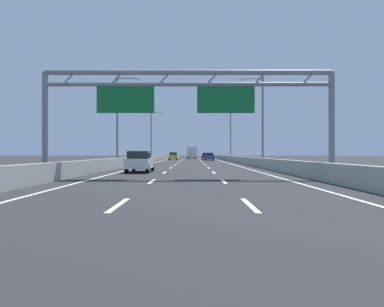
# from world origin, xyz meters

# --- Properties ---
(ground_plane) EXTENTS (260.00, 260.00, 0.00)m
(ground_plane) POSITION_xyz_m (0.00, 100.00, 0.00)
(ground_plane) COLOR #262628
(lane_dash_left_1) EXTENTS (0.16, 3.00, 0.01)m
(lane_dash_left_1) POSITION_xyz_m (-1.80, 12.50, 0.01)
(lane_dash_left_1) COLOR white
(lane_dash_left_1) RESTS_ON ground_plane
(lane_dash_left_2) EXTENTS (0.16, 3.00, 0.01)m
(lane_dash_left_2) POSITION_xyz_m (-1.80, 21.50, 0.01)
(lane_dash_left_2) COLOR white
(lane_dash_left_2) RESTS_ON ground_plane
(lane_dash_left_3) EXTENTS (0.16, 3.00, 0.01)m
(lane_dash_left_3) POSITION_xyz_m (-1.80, 30.50, 0.01)
(lane_dash_left_3) COLOR white
(lane_dash_left_3) RESTS_ON ground_plane
(lane_dash_left_4) EXTENTS (0.16, 3.00, 0.01)m
(lane_dash_left_4) POSITION_xyz_m (-1.80, 39.50, 0.01)
(lane_dash_left_4) COLOR white
(lane_dash_left_4) RESTS_ON ground_plane
(lane_dash_left_5) EXTENTS (0.16, 3.00, 0.01)m
(lane_dash_left_5) POSITION_xyz_m (-1.80, 48.50, 0.01)
(lane_dash_left_5) COLOR white
(lane_dash_left_5) RESTS_ON ground_plane
(lane_dash_left_6) EXTENTS (0.16, 3.00, 0.01)m
(lane_dash_left_6) POSITION_xyz_m (-1.80, 57.50, 0.01)
(lane_dash_left_6) COLOR white
(lane_dash_left_6) RESTS_ON ground_plane
(lane_dash_left_7) EXTENTS (0.16, 3.00, 0.01)m
(lane_dash_left_7) POSITION_xyz_m (-1.80, 66.50, 0.01)
(lane_dash_left_7) COLOR white
(lane_dash_left_7) RESTS_ON ground_plane
(lane_dash_left_8) EXTENTS (0.16, 3.00, 0.01)m
(lane_dash_left_8) POSITION_xyz_m (-1.80, 75.50, 0.01)
(lane_dash_left_8) COLOR white
(lane_dash_left_8) RESTS_ON ground_plane
(lane_dash_left_9) EXTENTS (0.16, 3.00, 0.01)m
(lane_dash_left_9) POSITION_xyz_m (-1.80, 84.50, 0.01)
(lane_dash_left_9) COLOR white
(lane_dash_left_9) RESTS_ON ground_plane
(lane_dash_left_10) EXTENTS (0.16, 3.00, 0.01)m
(lane_dash_left_10) POSITION_xyz_m (-1.80, 93.50, 0.01)
(lane_dash_left_10) COLOR white
(lane_dash_left_10) RESTS_ON ground_plane
(lane_dash_left_11) EXTENTS (0.16, 3.00, 0.01)m
(lane_dash_left_11) POSITION_xyz_m (-1.80, 102.50, 0.01)
(lane_dash_left_11) COLOR white
(lane_dash_left_11) RESTS_ON ground_plane
(lane_dash_left_12) EXTENTS (0.16, 3.00, 0.01)m
(lane_dash_left_12) POSITION_xyz_m (-1.80, 111.50, 0.01)
(lane_dash_left_12) COLOR white
(lane_dash_left_12) RESTS_ON ground_plane
(lane_dash_left_13) EXTENTS (0.16, 3.00, 0.01)m
(lane_dash_left_13) POSITION_xyz_m (-1.80, 120.50, 0.01)
(lane_dash_left_13) COLOR white
(lane_dash_left_13) RESTS_ON ground_plane
(lane_dash_left_14) EXTENTS (0.16, 3.00, 0.01)m
(lane_dash_left_14) POSITION_xyz_m (-1.80, 129.50, 0.01)
(lane_dash_left_14) COLOR white
(lane_dash_left_14) RESTS_ON ground_plane
(lane_dash_left_15) EXTENTS (0.16, 3.00, 0.01)m
(lane_dash_left_15) POSITION_xyz_m (-1.80, 138.50, 0.01)
(lane_dash_left_15) COLOR white
(lane_dash_left_15) RESTS_ON ground_plane
(lane_dash_left_16) EXTENTS (0.16, 3.00, 0.01)m
(lane_dash_left_16) POSITION_xyz_m (-1.80, 147.50, 0.01)
(lane_dash_left_16) COLOR white
(lane_dash_left_16) RESTS_ON ground_plane
(lane_dash_left_17) EXTENTS (0.16, 3.00, 0.01)m
(lane_dash_left_17) POSITION_xyz_m (-1.80, 156.50, 0.01)
(lane_dash_left_17) COLOR white
(lane_dash_left_17) RESTS_ON ground_plane
(lane_dash_right_1) EXTENTS (0.16, 3.00, 0.01)m
(lane_dash_right_1) POSITION_xyz_m (1.80, 12.50, 0.01)
(lane_dash_right_1) COLOR white
(lane_dash_right_1) RESTS_ON ground_plane
(lane_dash_right_2) EXTENTS (0.16, 3.00, 0.01)m
(lane_dash_right_2) POSITION_xyz_m (1.80, 21.50, 0.01)
(lane_dash_right_2) COLOR white
(lane_dash_right_2) RESTS_ON ground_plane
(lane_dash_right_3) EXTENTS (0.16, 3.00, 0.01)m
(lane_dash_right_3) POSITION_xyz_m (1.80, 30.50, 0.01)
(lane_dash_right_3) COLOR white
(lane_dash_right_3) RESTS_ON ground_plane
(lane_dash_right_4) EXTENTS (0.16, 3.00, 0.01)m
(lane_dash_right_4) POSITION_xyz_m (1.80, 39.50, 0.01)
(lane_dash_right_4) COLOR white
(lane_dash_right_4) RESTS_ON ground_plane
(lane_dash_right_5) EXTENTS (0.16, 3.00, 0.01)m
(lane_dash_right_5) POSITION_xyz_m (1.80, 48.50, 0.01)
(lane_dash_right_5) COLOR white
(lane_dash_right_5) RESTS_ON ground_plane
(lane_dash_right_6) EXTENTS (0.16, 3.00, 0.01)m
(lane_dash_right_6) POSITION_xyz_m (1.80, 57.50, 0.01)
(lane_dash_right_6) COLOR white
(lane_dash_right_6) RESTS_ON ground_plane
(lane_dash_right_7) EXTENTS (0.16, 3.00, 0.01)m
(lane_dash_right_7) POSITION_xyz_m (1.80, 66.50, 0.01)
(lane_dash_right_7) COLOR white
(lane_dash_right_7) RESTS_ON ground_plane
(lane_dash_right_8) EXTENTS (0.16, 3.00, 0.01)m
(lane_dash_right_8) POSITION_xyz_m (1.80, 75.50, 0.01)
(lane_dash_right_8) COLOR white
(lane_dash_right_8) RESTS_ON ground_plane
(lane_dash_right_9) EXTENTS (0.16, 3.00, 0.01)m
(lane_dash_right_9) POSITION_xyz_m (1.80, 84.50, 0.01)
(lane_dash_right_9) COLOR white
(lane_dash_right_9) RESTS_ON ground_plane
(lane_dash_right_10) EXTENTS (0.16, 3.00, 0.01)m
(lane_dash_right_10) POSITION_xyz_m (1.80, 93.50, 0.01)
(lane_dash_right_10) COLOR white
(lane_dash_right_10) RESTS_ON ground_plane
(lane_dash_right_11) EXTENTS (0.16, 3.00, 0.01)m
(lane_dash_right_11) POSITION_xyz_m (1.80, 102.50, 0.01)
(lane_dash_right_11) COLOR white
(lane_dash_right_11) RESTS_ON ground_plane
(lane_dash_right_12) EXTENTS (0.16, 3.00, 0.01)m
(lane_dash_right_12) POSITION_xyz_m (1.80, 111.50, 0.01)
(lane_dash_right_12) COLOR white
(lane_dash_right_12) RESTS_ON ground_plane
(lane_dash_right_13) EXTENTS (0.16, 3.00, 0.01)m
(lane_dash_right_13) POSITION_xyz_m (1.80, 120.50, 0.01)
(lane_dash_right_13) COLOR white
(lane_dash_right_13) RESTS_ON ground_plane
(lane_dash_right_14) EXTENTS (0.16, 3.00, 0.01)m
(lane_dash_right_14) POSITION_xyz_m (1.80, 129.50, 0.01)
(lane_dash_right_14) COLOR white
(lane_dash_right_14) RESTS_ON ground_plane
(lane_dash_right_15) EXTENTS (0.16, 3.00, 0.01)m
(lane_dash_right_15) POSITION_xyz_m (1.80, 138.50, 0.01)
(lane_dash_right_15) COLOR white
(lane_dash_right_15) RESTS_ON ground_plane
(lane_dash_right_16) EXTENTS (0.16, 3.00, 0.01)m
(lane_dash_right_16) POSITION_xyz_m (1.80, 147.50, 0.01)
(lane_dash_right_16) COLOR white
(lane_dash_right_16) RESTS_ON ground_plane
(lane_dash_right_17) EXTENTS (0.16, 3.00, 0.01)m
(lane_dash_right_17) POSITION_xyz_m (1.80, 156.50, 0.01)
(lane_dash_right_17) COLOR white
(lane_dash_right_17) RESTS_ON ground_plane
(edge_line_left) EXTENTS (0.16, 176.00, 0.01)m
(edge_line_left) POSITION_xyz_m (-5.25, 88.00, 0.01)
(edge_line_left) COLOR white
(edge_line_left) RESTS_ON ground_plane
(edge_line_right) EXTENTS (0.16, 176.00, 0.01)m
(edge_line_right) POSITION_xyz_m (5.25, 88.00, 0.01)
(edge_line_right) COLOR white
(edge_line_right) RESTS_ON ground_plane
(barrier_left) EXTENTS (0.45, 220.00, 0.95)m
(barrier_left) POSITION_xyz_m (-6.90, 110.00, 0.47)
(barrier_left) COLOR #9E9E99
(barrier_left) RESTS_ON ground_plane
(barrier_right) EXTENTS (0.45, 220.00, 0.95)m
(barrier_right) POSITION_xyz_m (6.90, 110.00, 0.47)
(barrier_right) COLOR #9E9E99
(barrier_right) RESTS_ON ground_plane
(sign_gantry) EXTENTS (17.33, 0.36, 6.36)m
(sign_gantry) POSITION_xyz_m (-0.17, 25.07, 4.85)
(sign_gantry) COLOR gray
(sign_gantry) RESTS_ON ground_plane
(streetlamp_left_mid) EXTENTS (2.58, 0.28, 9.50)m
(streetlamp_left_mid) POSITION_xyz_m (-7.47, 43.53, 5.40)
(streetlamp_left_mid) COLOR slate
(streetlamp_left_mid) RESTS_ON ground_plane
(streetlamp_right_mid) EXTENTS (2.58, 0.28, 9.50)m
(streetlamp_right_mid) POSITION_xyz_m (7.47, 43.53, 5.40)
(streetlamp_right_mid) COLOR slate
(streetlamp_right_mid) RESTS_ON ground_plane
(streetlamp_left_far) EXTENTS (2.58, 0.28, 9.50)m
(streetlamp_left_far) POSITION_xyz_m (-7.47, 78.27, 5.40)
(streetlamp_left_far) COLOR slate
(streetlamp_left_far) RESTS_ON ground_plane
(streetlamp_right_far) EXTENTS (2.58, 0.28, 9.50)m
(streetlamp_right_far) POSITION_xyz_m (7.47, 78.27, 5.40)
(streetlamp_right_far) COLOR slate
(streetlamp_right_far) RESTS_ON ground_plane
(black_car) EXTENTS (1.86, 4.36, 1.48)m
(black_car) POSITION_xyz_m (3.46, 92.06, 0.75)
(black_car) COLOR black
(black_car) RESTS_ON ground_plane
(orange_car) EXTENTS (1.84, 4.55, 1.54)m
(orange_car) POSITION_xyz_m (0.14, 130.62, 0.78)
(orange_car) COLOR orange
(orange_car) RESTS_ON ground_plane
(blue_car) EXTENTS (1.76, 4.59, 1.47)m
(blue_car) POSITION_xyz_m (3.57, 78.87, 0.75)
(blue_car) COLOR #2347AD
(blue_car) RESTS_ON ground_plane
(yellow_car) EXTENTS (1.75, 4.45, 1.58)m
(yellow_car) POSITION_xyz_m (-3.77, 85.58, 0.80)
(yellow_car) COLOR yellow
(yellow_car) RESTS_ON ground_plane
(white_car) EXTENTS (1.70, 4.67, 1.57)m
(white_car) POSITION_xyz_m (-3.65, 31.06, 0.79)
(white_car) COLOR silver
(white_car) RESTS_ON ground_plane
(box_truck) EXTENTS (2.46, 8.62, 3.02)m
(box_truck) POSITION_xyz_m (0.20, 105.87, 1.68)
(box_truck) COLOR #194799
(box_truck) RESTS_ON ground_plane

